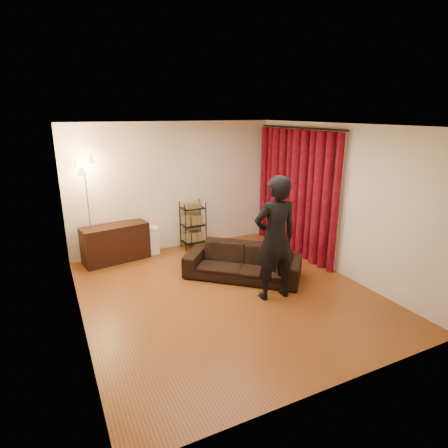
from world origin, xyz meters
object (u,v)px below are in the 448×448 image
media_cabinet (116,243)px  wire_shelf (193,225)px  sofa (243,262)px  storage_boxes (150,241)px  person (275,239)px  floor_lamp (89,213)px

media_cabinet → wire_shelf: bearing=-8.7°
sofa → wire_shelf: 1.86m
sofa → wire_shelf: size_ratio=1.97×
storage_boxes → wire_shelf: size_ratio=0.56×
sofa → media_cabinet: (-1.90, 1.81, 0.07)m
sofa → media_cabinet: media_cabinet is taller
sofa → person: size_ratio=1.03×
media_cabinet → wire_shelf: wire_shelf is taller
wire_shelf → floor_lamp: 2.18m
wire_shelf → sofa: bearing=-86.9°
sofa → floor_lamp: (-2.35, 1.78, 0.75)m
media_cabinet → storage_boxes: (0.71, 0.08, -0.08)m
sofa → storage_boxes: sofa is taller
wire_shelf → floor_lamp: floor_lamp is taller
sofa → floor_lamp: bearing=-175.7°
media_cabinet → floor_lamp: size_ratio=0.61×
storage_boxes → wire_shelf: bearing=-3.3°
person → storage_boxes: bearing=-61.0°
person → storage_boxes: size_ratio=3.44×
sofa → floor_lamp: size_ratio=0.98×
media_cabinet → storage_boxes: 0.72m
person → floor_lamp: size_ratio=0.95×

